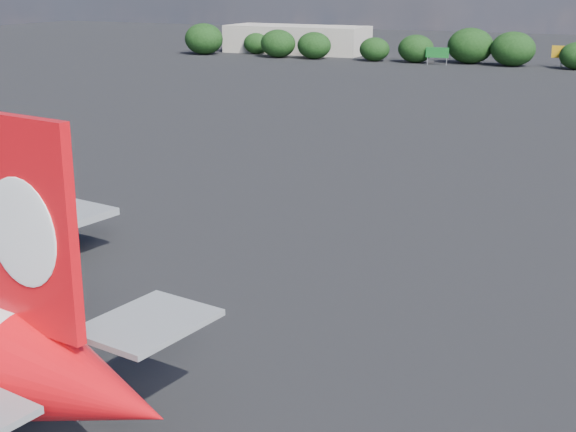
% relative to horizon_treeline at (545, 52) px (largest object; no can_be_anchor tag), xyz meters
% --- Properties ---
extents(ground, '(500.00, 500.00, 0.00)m').
position_rel_horizon_treeline_xyz_m(ground, '(-8.32, -119.41, -3.99)').
color(ground, black).
rests_on(ground, ground).
extents(terminal_building, '(42.00, 16.00, 8.00)m').
position_rel_horizon_treeline_xyz_m(terminal_building, '(-73.32, 12.59, 0.01)').
color(terminal_building, '#A4998D').
rests_on(terminal_building, ground).
extents(highway_sign, '(6.00, 0.30, 4.50)m').
position_rel_horizon_treeline_xyz_m(highway_sign, '(-26.32, -3.41, -0.86)').
color(highway_sign, '#146823').
rests_on(highway_sign, ground).
extents(billboard_yellow, '(5.00, 0.30, 5.50)m').
position_rel_horizon_treeline_xyz_m(billboard_yellow, '(3.68, 2.59, -0.12)').
color(billboard_yellow, orange).
rests_on(billboard_yellow, ground).
extents(horizon_treeline, '(203.74, 16.88, 9.24)m').
position_rel_horizon_treeline_xyz_m(horizon_treeline, '(0.00, 0.00, 0.00)').
color(horizon_treeline, black).
rests_on(horizon_treeline, ground).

